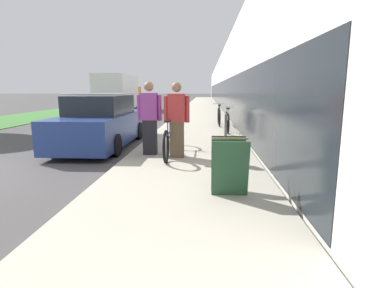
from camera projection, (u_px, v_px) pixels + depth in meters
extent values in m
cube|color=#B2AA99|center=(201.00, 109.00, 26.23)|extent=(3.21, 70.00, 0.12)
cube|color=silver|center=(262.00, 84.00, 33.38)|extent=(10.00, 70.00, 4.67)
cube|color=#1E2328|center=(217.00, 94.00, 33.80)|extent=(0.10, 63.00, 2.20)
cube|color=#3D7533|center=(97.00, 106.00, 30.65)|extent=(4.31, 70.00, 0.03)
torus|color=black|center=(175.00, 134.00, 8.57)|extent=(0.06, 0.75, 0.75)
torus|color=black|center=(166.00, 147.00, 6.64)|extent=(0.06, 0.75, 0.75)
cylinder|color=#2D56A8|center=(171.00, 131.00, 7.56)|extent=(0.04, 1.68, 0.04)
cylinder|color=#2D56A8|center=(169.00, 137.00, 7.20)|extent=(0.04, 1.00, 0.34)
cylinder|color=#2D56A8|center=(168.00, 128.00, 6.92)|extent=(0.03, 0.03, 0.31)
cube|color=black|center=(168.00, 121.00, 6.89)|extent=(0.11, 0.22, 0.05)
cylinder|color=#2D56A8|center=(174.00, 121.00, 8.35)|extent=(0.03, 0.03, 0.33)
cylinder|color=silver|center=(174.00, 115.00, 8.32)|extent=(0.52, 0.03, 0.03)
cube|color=brown|center=(177.00, 140.00, 7.24)|extent=(0.33, 0.24, 0.87)
cube|color=#B23333|center=(177.00, 108.00, 7.10)|extent=(0.41, 0.24, 0.66)
cylinder|color=#B23333|center=(166.00, 109.00, 7.12)|extent=(0.10, 0.10, 0.63)
cylinder|color=#B23333|center=(187.00, 109.00, 7.09)|extent=(0.10, 0.10, 0.63)
sphere|color=#936B51|center=(176.00, 87.00, 7.01)|extent=(0.24, 0.24, 0.24)
cube|color=black|center=(150.00, 137.00, 7.56)|extent=(0.34, 0.24, 0.87)
cube|color=#933D93|center=(149.00, 107.00, 7.42)|extent=(0.41, 0.24, 0.67)
cylinder|color=#933D93|center=(139.00, 108.00, 7.44)|extent=(0.10, 0.10, 0.63)
cylinder|color=#933D93|center=(160.00, 108.00, 7.42)|extent=(0.10, 0.10, 0.63)
sphere|color=#936B51|center=(149.00, 86.00, 7.33)|extent=(0.24, 0.24, 0.24)
cylinder|color=#4C4C51|center=(226.00, 127.00, 9.68)|extent=(0.05, 0.05, 0.82)
cylinder|color=#4C4C51|center=(225.00, 125.00, 10.22)|extent=(0.05, 0.05, 0.82)
cylinder|color=#4C4C51|center=(226.00, 114.00, 9.88)|extent=(0.05, 0.55, 0.05)
torus|color=black|center=(226.00, 121.00, 11.98)|extent=(0.06, 0.76, 0.76)
torus|color=black|center=(228.00, 124.00, 11.01)|extent=(0.06, 0.76, 0.76)
cylinder|color=#7AD1C6|center=(227.00, 116.00, 11.45)|extent=(0.04, 0.84, 0.04)
cylinder|color=#7AD1C6|center=(228.00, 120.00, 11.28)|extent=(0.04, 0.51, 0.35)
cylinder|color=#7AD1C6|center=(228.00, 113.00, 11.11)|extent=(0.03, 0.03, 0.31)
cube|color=black|center=(228.00, 108.00, 11.08)|extent=(0.11, 0.22, 0.05)
cylinder|color=#7AD1C6|center=(227.00, 111.00, 11.83)|extent=(0.03, 0.03, 0.33)
cylinder|color=silver|center=(227.00, 107.00, 11.80)|extent=(0.52, 0.03, 0.03)
torus|color=black|center=(218.00, 116.00, 14.19)|extent=(0.06, 0.78, 0.78)
torus|color=black|center=(220.00, 118.00, 13.11)|extent=(0.06, 0.78, 0.78)
cylinder|color=black|center=(219.00, 112.00, 13.61)|extent=(0.04, 0.93, 0.04)
cylinder|color=black|center=(219.00, 114.00, 13.41)|extent=(0.04, 0.57, 0.35)
cylinder|color=black|center=(219.00, 109.00, 13.23)|extent=(0.03, 0.03, 0.32)
cube|color=black|center=(220.00, 105.00, 13.20)|extent=(0.11, 0.22, 0.05)
cylinder|color=black|center=(219.00, 107.00, 14.03)|extent=(0.03, 0.03, 0.34)
cylinder|color=silver|center=(219.00, 104.00, 14.00)|extent=(0.52, 0.03, 0.03)
cube|color=#23472D|center=(230.00, 169.00, 4.52)|extent=(0.56, 0.20, 0.89)
cube|color=#23472D|center=(229.00, 163.00, 4.88)|extent=(0.56, 0.20, 0.89)
cylinder|color=#93704C|center=(230.00, 139.00, 4.62)|extent=(0.56, 0.03, 0.03)
cube|color=navy|center=(102.00, 128.00, 9.18)|extent=(1.73, 4.55, 0.86)
cube|color=#1E2328|center=(101.00, 105.00, 9.06)|extent=(1.49, 2.28, 0.55)
cylinder|color=silver|center=(106.00, 94.00, 9.49)|extent=(1.85, 0.04, 0.04)
cylinder|color=silver|center=(94.00, 94.00, 8.50)|extent=(1.85, 0.04, 0.04)
cylinder|color=black|center=(93.00, 131.00, 10.61)|extent=(0.22, 0.60, 0.60)
cylinder|color=black|center=(138.00, 131.00, 10.54)|extent=(0.22, 0.60, 0.60)
cylinder|color=black|center=(55.00, 145.00, 7.93)|extent=(0.22, 0.60, 0.60)
cylinder|color=black|center=(115.00, 145.00, 7.86)|extent=(0.22, 0.60, 0.60)
cube|color=orange|center=(127.00, 96.00, 27.91)|extent=(2.24, 1.69, 1.73)
cube|color=white|center=(117.00, 91.00, 24.50)|extent=(2.43, 5.08, 2.67)
cylinder|color=black|center=(115.00, 104.00, 27.65)|extent=(0.28, 0.84, 0.84)
cylinder|color=black|center=(139.00, 104.00, 27.55)|extent=(0.28, 0.84, 0.84)
cylinder|color=black|center=(100.00, 106.00, 23.76)|extent=(0.28, 0.84, 0.84)
cylinder|color=black|center=(127.00, 106.00, 23.66)|extent=(0.28, 0.84, 0.84)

